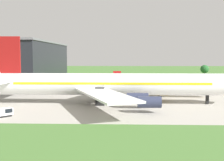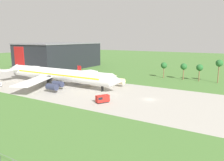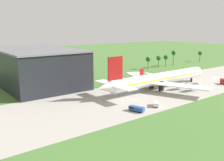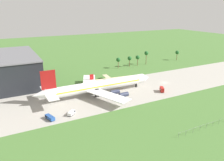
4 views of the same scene
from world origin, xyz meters
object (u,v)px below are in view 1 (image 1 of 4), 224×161
(jet_airliner, at_px, (107,84))
(terminal_building, at_px, (15,63))
(fuel_truck, at_px, (2,112))
(regional_aircraft, at_px, (160,88))

(jet_airliner, distance_m, terminal_building, 66.27)
(terminal_building, bearing_deg, fuel_truck, -71.11)
(regional_aircraft, distance_m, fuel_truck, 49.28)
(jet_airliner, xyz_separation_m, regional_aircraft, (16.11, 13.54, -2.63))
(regional_aircraft, height_order, terminal_building, terminal_building)
(jet_airliner, distance_m, regional_aircraft, 21.21)
(jet_airliner, distance_m, fuel_truck, 28.53)
(fuel_truck, relative_size, terminal_building, 0.08)
(jet_airliner, bearing_deg, regional_aircraft, 40.05)
(fuel_truck, bearing_deg, terminal_building, 108.89)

